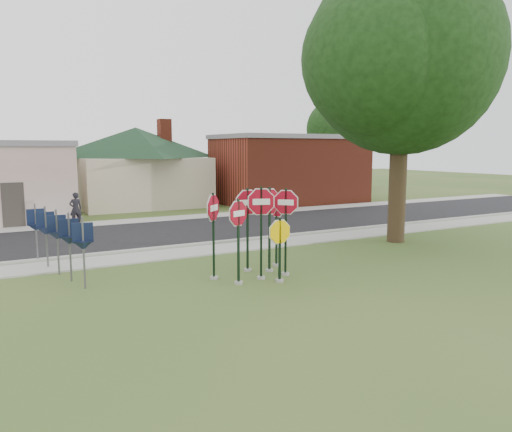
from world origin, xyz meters
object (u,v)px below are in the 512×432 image
stop_sign_center (261,219)px  stop_sign_left (238,230)px  oak_tree (402,57)px  pedestrian (76,209)px  stop_sign_yellow (280,243)px

stop_sign_center → stop_sign_left: bearing=-167.8°
oak_tree → stop_sign_center: bearing=-162.4°
pedestrian → oak_tree: bearing=132.7°
stop_sign_center → stop_sign_yellow: size_ratio=1.45×
stop_sign_left → oak_tree: 10.73m
stop_sign_left → pedestrian: 13.37m
pedestrian → stop_sign_yellow: bearing=100.8°
stop_sign_yellow → oak_tree: 10.19m
stop_sign_center → oak_tree: 9.88m
stop_sign_left → pedestrian: (-2.20, 13.17, -0.67)m
stop_sign_yellow → pedestrian: size_ratio=1.20×
stop_sign_yellow → stop_sign_left: bearing=162.7°
stop_sign_center → stop_sign_yellow: bearing=-60.3°
stop_sign_center → oak_tree: oak_tree is taller
stop_sign_center → stop_sign_yellow: 0.91m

